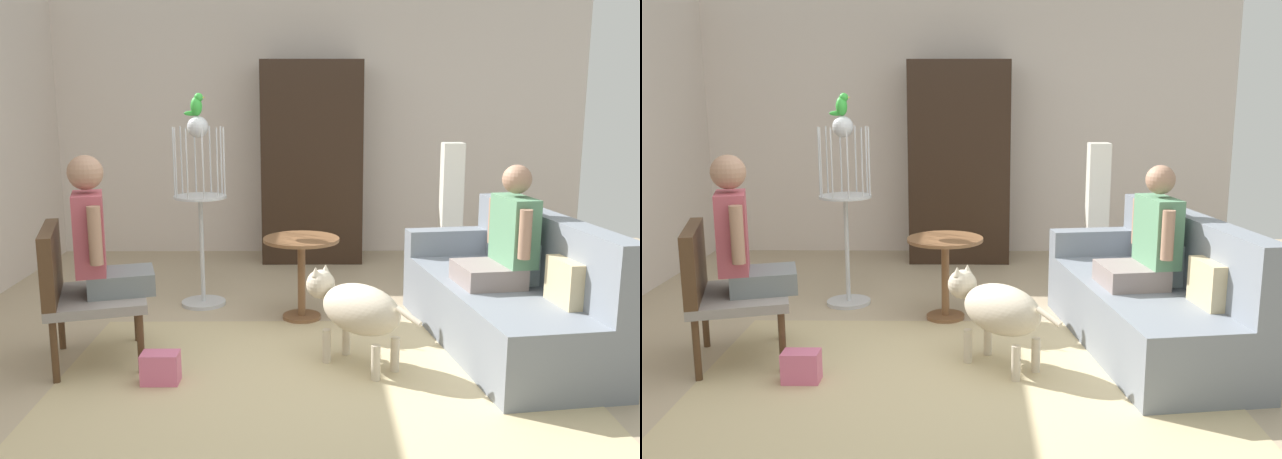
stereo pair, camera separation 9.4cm
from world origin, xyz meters
The scene contains 14 objects.
ground_plane centered at (0.00, 0.00, 0.00)m, with size 8.00×8.00×0.00m, color tan.
back_wall centered at (0.00, 3.39, 1.44)m, with size 5.96×0.12×2.89m, color silver.
area_rug centered at (0.09, -0.22, 0.00)m, with size 3.17×2.29×0.01m, color #C6B284.
couch centered at (1.40, 0.44, 0.32)m, with size 1.08×2.10×0.92m.
armchair centered at (-1.45, 0.13, 0.53)m, with size 0.77×0.83×0.90m.
person_on_couch centered at (1.35, 0.41, 0.75)m, with size 0.52×0.57×0.81m.
person_on_armchair centered at (-1.30, 0.18, 0.81)m, with size 0.55×0.51×0.89m.
round_end_table centered at (-0.03, 1.00, 0.45)m, with size 0.58×0.58×0.64m.
dog centered at (0.33, 0.06, 0.38)m, with size 0.69×0.68×0.61m.
bird_cage_stand centered at (-0.85, 1.37, 0.83)m, with size 0.42×0.42×1.54m.
parrot centered at (-0.86, 1.37, 1.63)m, with size 0.17×0.10×0.18m.
column_lamp centered at (1.26, 1.82, 0.64)m, with size 0.20×0.20×1.30m.
armoire_cabinet centered at (0.05, 2.98, 1.02)m, with size 1.02×0.56×2.05m, color black.
handbag centered at (-0.86, -0.20, 0.10)m, with size 0.22×0.14×0.19m, color #D8668C.
Camera 1 is at (0.06, -4.05, 1.71)m, focal length 38.23 mm.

